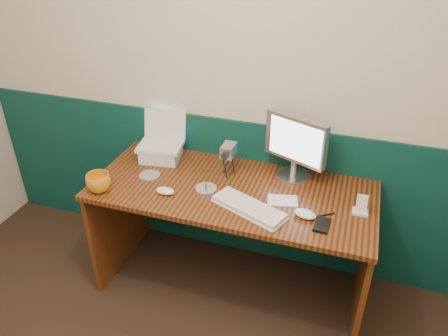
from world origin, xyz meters
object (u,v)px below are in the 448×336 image
(desk, at_px, (232,239))
(camcorder, at_px, (228,160))
(monitor, at_px, (295,148))
(mug, at_px, (99,183))
(keyboard, at_px, (249,208))
(laptop, at_px, (159,131))

(desk, height_order, camcorder, camcorder)
(monitor, relative_size, mug, 2.79)
(desk, xyz_separation_m, keyboard, (0.14, -0.17, 0.39))
(keyboard, bearing_deg, desk, 153.19)
(laptop, xyz_separation_m, camcorder, (0.46, -0.05, -0.09))
(laptop, xyz_separation_m, keyboard, (0.67, -0.35, -0.18))
(monitor, xyz_separation_m, mug, (-1.00, -0.49, -0.14))
(laptop, bearing_deg, camcorder, -15.13)
(desk, bearing_deg, mug, -159.93)
(desk, distance_m, laptop, 0.80)
(camcorder, bearing_deg, keyboard, -54.55)
(laptop, relative_size, keyboard, 0.66)
(mug, distance_m, camcorder, 0.75)
(laptop, height_order, monitor, monitor)
(desk, bearing_deg, camcorder, 116.60)
(laptop, bearing_deg, mug, -119.73)
(keyboard, xyz_separation_m, mug, (-0.84, -0.09, 0.04))
(monitor, distance_m, camcorder, 0.39)
(keyboard, bearing_deg, laptop, 175.04)
(desk, height_order, monitor, monitor)
(laptop, height_order, keyboard, laptop)
(monitor, relative_size, keyboard, 0.93)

